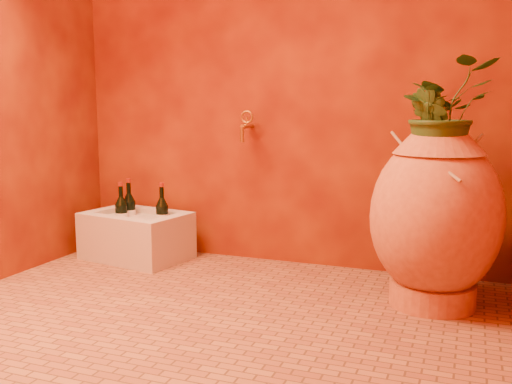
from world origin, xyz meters
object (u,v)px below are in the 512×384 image
at_px(amphora, 436,216).
at_px(stone_basin, 137,237).
at_px(wall_tap, 246,125).
at_px(wine_bottle_a, 122,215).
at_px(wine_bottle_c, 162,216).
at_px(wine_bottle_b, 129,212).

xyz_separation_m(amphora, stone_basin, (-1.67, 0.20, -0.28)).
distance_m(amphora, wall_tap, 1.17).
xyz_separation_m(amphora, wall_tap, (-1.05, 0.37, 0.37)).
height_order(wine_bottle_a, wall_tap, wall_tap).
bearing_deg(wall_tap, amphora, -19.33).
xyz_separation_m(stone_basin, wine_bottle_c, (0.16, 0.03, 0.13)).
relative_size(wine_bottle_a, wall_tap, 1.75).
distance_m(stone_basin, wine_bottle_c, 0.21).
xyz_separation_m(stone_basin, wine_bottle_b, (-0.08, 0.06, 0.13)).
bearing_deg(wine_bottle_b, amphora, -8.58).
distance_m(wine_bottle_a, wall_tap, 0.90).
distance_m(wine_bottle_a, wine_bottle_b, 0.08).
relative_size(wine_bottle_c, wall_tap, 1.77).
distance_m(wine_bottle_a, wine_bottle_c, 0.25).
relative_size(stone_basin, wall_tap, 3.71).
height_order(wine_bottle_b, wall_tap, wall_tap).
height_order(wine_bottle_b, wine_bottle_c, wine_bottle_b).
relative_size(amphora, stone_basin, 1.29).
relative_size(wine_bottle_a, wine_bottle_c, 0.99).
relative_size(amphora, wine_bottle_c, 2.70).
distance_m(wine_bottle_b, wine_bottle_c, 0.25).
distance_m(amphora, wine_bottle_a, 1.77).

